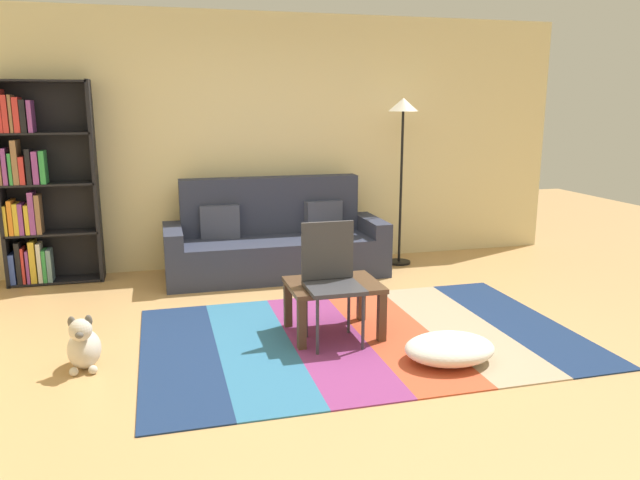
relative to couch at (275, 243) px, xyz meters
The scene contains 11 objects.
ground_plane 2.05m from the couch, 88.50° to the right, with size 14.00×14.00×0.00m, color tan.
back_wall 1.14m from the couch, 84.27° to the left, with size 6.80×0.10×2.70m, color beige.
rug 2.00m from the couch, 81.37° to the right, with size 3.29×2.11×0.01m.
couch is the anchor object (origin of this frame).
bookshelf 2.40m from the couch, behind, with size 0.90×0.28×1.99m.
coffee_table 1.83m from the couch, 86.67° to the right, with size 0.70×0.56×0.41m.
pouf 2.66m from the couch, 73.86° to the right, with size 0.64×0.50×0.18m, color white.
dog 2.62m from the couch, 130.49° to the right, with size 0.22×0.35×0.40m.
standing_lamp 1.85m from the couch, ahead, with size 0.32×0.32×1.82m.
tv_remote 1.90m from the couch, 84.29° to the right, with size 0.04×0.15×0.02m, color black.
folding_chair 1.95m from the couch, 88.44° to the right, with size 0.40×0.40×0.90m.
Camera 1 is at (-1.20, -4.10, 1.76)m, focal length 34.20 mm.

